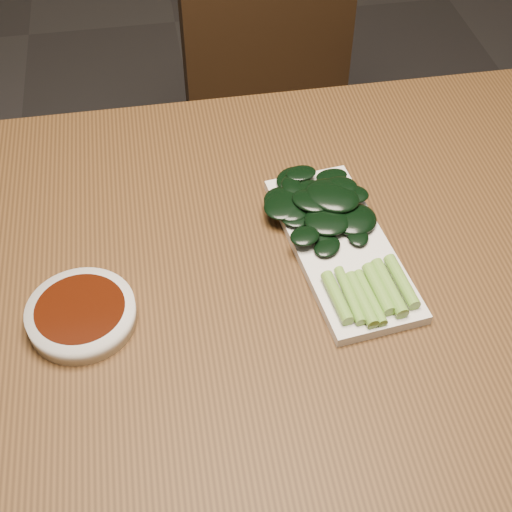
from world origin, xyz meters
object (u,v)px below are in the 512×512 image
Objects in this scene: gai_lan at (329,221)px; table at (274,320)px; sauce_bowl at (81,314)px; chair_far at (286,112)px; serving_plate at (341,247)px.

table is at bearing -139.11° from gai_lan.
gai_lan is at bearing 16.01° from sauce_bowl.
gai_lan is at bearing 40.89° from table.
chair_far is 0.69m from gai_lan.
table is 11.08× the size of sauce_bowl.
chair_far reaches higher than sauce_bowl.
sauce_bowl reaches higher than table.
table is 1.57× the size of chair_far.
table is 0.15m from gai_lan.
serving_plate is 0.98× the size of gai_lan.
sauce_bowl is (-0.40, -0.72, 0.28)m from chair_far.
sauce_bowl is at bearing -169.56° from serving_plate.
chair_far is 7.04× the size of sauce_bowl.
gai_lan reaches higher than serving_plate.
gai_lan is (-0.01, 0.03, 0.02)m from serving_plate.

